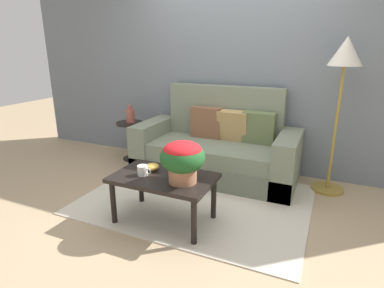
% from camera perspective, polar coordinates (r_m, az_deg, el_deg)
% --- Properties ---
extents(ground_plane, '(14.00, 14.00, 0.00)m').
position_cam_1_polar(ground_plane, '(3.35, -0.06, -10.88)').
color(ground_plane, tan).
extents(wall_back, '(6.40, 0.12, 2.63)m').
position_cam_1_polar(wall_back, '(4.20, 7.59, 13.56)').
color(wall_back, slate).
rests_on(wall_back, ground).
extents(area_rug, '(2.32, 1.73, 0.01)m').
position_cam_1_polar(area_rug, '(3.45, 0.80, -9.92)').
color(area_rug, beige).
rests_on(area_rug, ground).
extents(couch, '(1.98, 0.86, 1.10)m').
position_cam_1_polar(couch, '(3.97, 4.56, -1.13)').
color(couch, '#626B59').
rests_on(couch, ground).
extents(coffee_table, '(0.92, 0.57, 0.46)m').
position_cam_1_polar(coffee_table, '(2.91, -5.16, -6.88)').
color(coffee_table, black).
rests_on(coffee_table, ground).
extents(side_table, '(0.38, 0.38, 0.55)m').
position_cam_1_polar(side_table, '(4.58, -11.09, 1.80)').
color(side_table, black).
rests_on(side_table, ground).
extents(floor_lamp, '(0.35, 0.35, 1.68)m').
position_cam_1_polar(floor_lamp, '(3.66, 25.78, 12.14)').
color(floor_lamp, olive).
rests_on(floor_lamp, ground).
extents(potted_plant, '(0.39, 0.39, 0.36)m').
position_cam_1_polar(potted_plant, '(2.67, -1.73, -2.52)').
color(potted_plant, '#A36B4C').
rests_on(potted_plant, coffee_table).
extents(coffee_mug, '(0.14, 0.09, 0.09)m').
position_cam_1_polar(coffee_mug, '(2.91, -8.89, -4.75)').
color(coffee_mug, white).
rests_on(coffee_mug, coffee_table).
extents(snack_bowl, '(0.14, 0.14, 0.07)m').
position_cam_1_polar(snack_bowl, '(3.00, -7.25, -4.11)').
color(snack_bowl, gold).
rests_on(snack_bowl, coffee_table).
extents(table_vase, '(0.12, 0.12, 0.25)m').
position_cam_1_polar(table_vase, '(4.51, -11.11, 5.12)').
color(table_vase, '#934C42').
rests_on(table_vase, side_table).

